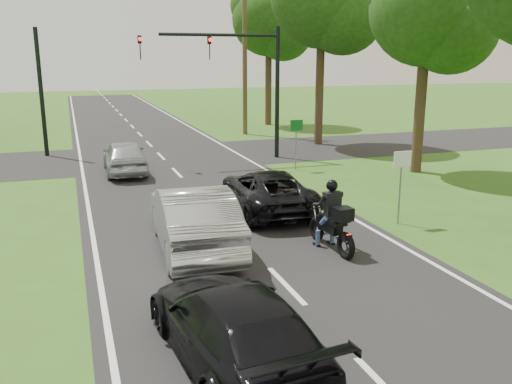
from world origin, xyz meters
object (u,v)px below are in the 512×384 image
Objects in this scene: utility_pole_far at (245,49)px; sign_white at (402,170)px; silver_sedan at (193,218)px; silver_suv at (125,157)px; motorcycle_rider at (333,223)px; dark_suv at (268,190)px; dark_car_behind at (234,326)px; sign_green at (296,132)px; traffic_signal at (239,69)px.

utility_pole_far is 4.71× the size of sign_white.
sign_white is at bearing -175.30° from silver_sedan.
silver_sedan is 1.21× the size of silver_suv.
motorcycle_rider is at bearing 110.70° from silver_suv.
dark_suv is 0.47× the size of utility_pole_far.
sign_green is (6.79, 13.48, 0.93)m from dark_car_behind.
silver_sedan is at bearing 156.77° from motorcycle_rider.
utility_pole_far is at bearing -101.58° from dark_suv.
silver_sedan is 2.30× the size of sign_white.
silver_sedan is (-2.94, -2.65, 0.16)m from dark_suv.
utility_pole_far is at bearing 70.32° from traffic_signal.
silver_sedan is 12.57m from traffic_signal.
sign_green is (0.20, 8.00, 0.00)m from sign_white.
traffic_signal is (5.35, 1.37, 3.44)m from silver_suv.
sign_green is at bearing -62.62° from traffic_signal.
motorcycle_rider is 5.63m from dark_car_behind.
silver_sedan is at bearing 46.02° from dark_suv.
traffic_signal is 0.64× the size of utility_pole_far.
silver_suv reaches higher than dark_suv.
utility_pole_far reaches higher than sign_green.
silver_sedan is 2.30× the size of sign_green.
dark_suv is 8.02m from silver_suv.
dark_suv is at bearing -118.96° from dark_car_behind.
sign_white is (3.11, -2.48, 0.94)m from dark_suv.
sign_green is (3.00, 9.33, 0.89)m from motorcycle_rider.
sign_green is at bearing -116.95° from dark_suv.
silver_suv is at bearing -59.25° from dark_suv.
silver_suv is at bearing 124.86° from sign_white.
traffic_signal is 3.00× the size of sign_white.
sign_green is (6.92, -1.64, 0.90)m from silver_suv.
utility_pole_far is 11.63m from sign_green.
silver_suv is at bearing 106.15° from motorcycle_rider.
silver_sedan is 21.05m from utility_pole_far.
dark_car_behind is 26.18m from utility_pole_far.
sign_green reaches higher than silver_sedan.
utility_pole_far is at bearing 85.49° from sign_white.
silver_suv is 0.40× the size of utility_pole_far.
dark_suv is 17.73m from utility_pole_far.
sign_green is (1.56, -3.02, -2.54)m from traffic_signal.
silver_sedan is (-3.24, 1.16, 0.11)m from motorcycle_rider.
silver_sedan is 0.49× the size of utility_pole_far.
silver_sedan reaches higher than silver_suv.
silver_suv is 11.78m from sign_white.
silver_suv reaches higher than dark_car_behind.
silver_suv is at bearing -94.85° from dark_car_behind.
traffic_signal is (4.68, 11.18, 3.32)m from silver_sedan.
motorcycle_rider reaches higher than silver_sedan.
motorcycle_rider is 0.99× the size of sign_green.
traffic_signal is at bearing -97.57° from dark_suv.
dark_suv is at bearing 117.81° from silver_suv.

